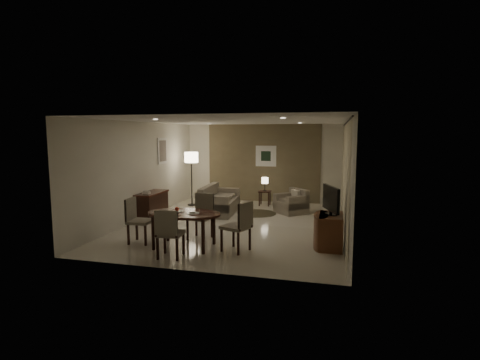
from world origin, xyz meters
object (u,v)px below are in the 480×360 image
(chair_far, at_px, (200,217))
(chair_left, at_px, (141,221))
(chair_near, at_px, (171,233))
(tv_cabinet, at_px, (331,231))
(console_desk, at_px, (152,206))
(dining_table, at_px, (184,230))
(chair_right, at_px, (236,226))
(sofa, at_px, (220,199))
(floor_lamp, at_px, (192,179))
(side_table, at_px, (265,198))
(armchair, at_px, (291,201))

(chair_far, relative_size, chair_left, 1.03)
(chair_near, bearing_deg, tv_cabinet, -159.58)
(console_desk, xyz_separation_m, dining_table, (1.91, -2.24, -0.01))
(chair_right, height_order, sofa, chair_right)
(sofa, bearing_deg, console_desk, 123.42)
(console_desk, relative_size, chair_left, 1.22)
(dining_table, xyz_separation_m, sofa, (-0.29, 3.45, 0.05))
(chair_near, bearing_deg, dining_table, -95.06)
(sofa, xyz_separation_m, floor_lamp, (-1.29, 0.96, 0.47))
(dining_table, height_order, side_table, dining_table)
(chair_right, bearing_deg, chair_left, -70.49)
(tv_cabinet, xyz_separation_m, armchair, (-1.21, 3.22, 0.01))
(console_desk, height_order, tv_cabinet, console_desk)
(chair_right, bearing_deg, console_desk, -105.77)
(chair_far, height_order, sofa, chair_far)
(chair_far, height_order, armchair, chair_far)
(console_desk, relative_size, chair_right, 1.17)
(floor_lamp, bearing_deg, console_desk, -98.64)
(chair_right, bearing_deg, floor_lamp, -127.96)
(chair_near, relative_size, sofa, 0.55)
(chair_far, bearing_deg, chair_right, -24.50)
(chair_near, height_order, chair_left, chair_left)
(dining_table, xyz_separation_m, chair_far, (0.10, 0.67, 0.14))
(armchair, bearing_deg, chair_left, -78.96)
(console_desk, relative_size, floor_lamp, 0.68)
(chair_near, relative_size, chair_left, 0.98)
(console_desk, height_order, chair_far, chair_far)
(dining_table, relative_size, floor_lamp, 0.89)
(chair_left, bearing_deg, chair_right, -94.16)
(dining_table, height_order, chair_left, chair_left)
(chair_far, height_order, chair_right, chair_right)
(chair_left, xyz_separation_m, sofa, (0.75, 3.39, -0.08))
(console_desk, bearing_deg, chair_left, -68.42)
(chair_left, relative_size, floor_lamp, 0.56)
(tv_cabinet, height_order, chair_right, chair_right)
(chair_right, bearing_deg, sofa, -137.22)
(console_desk, xyz_separation_m, chair_left, (0.86, -2.18, 0.12))
(chair_near, distance_m, side_table, 5.69)
(tv_cabinet, bearing_deg, sofa, 140.35)
(chair_left, bearing_deg, tv_cabinet, -83.60)
(chair_far, relative_size, sofa, 0.58)
(dining_table, relative_size, armchair, 1.94)
(chair_near, relative_size, chair_right, 0.93)
(side_table, bearing_deg, armchair, -45.34)
(console_desk, height_order, chair_left, chair_left)
(chair_near, bearing_deg, sofa, -90.81)
(chair_near, height_order, armchair, chair_near)
(chair_near, bearing_deg, console_desk, -61.59)
(armchair, bearing_deg, floor_lamp, -140.70)
(armchair, bearing_deg, dining_table, -67.24)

